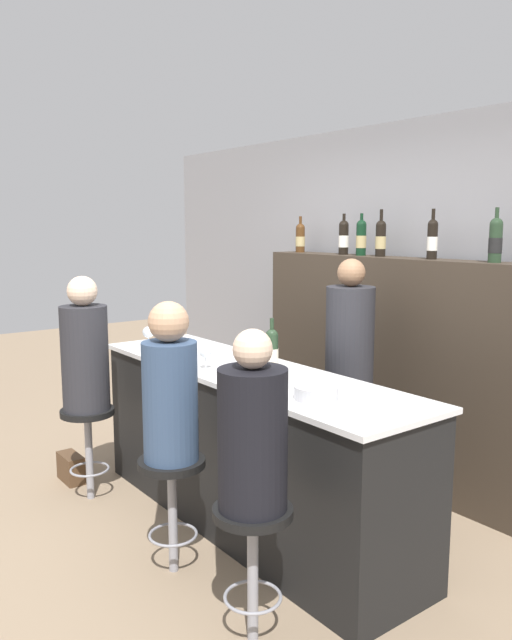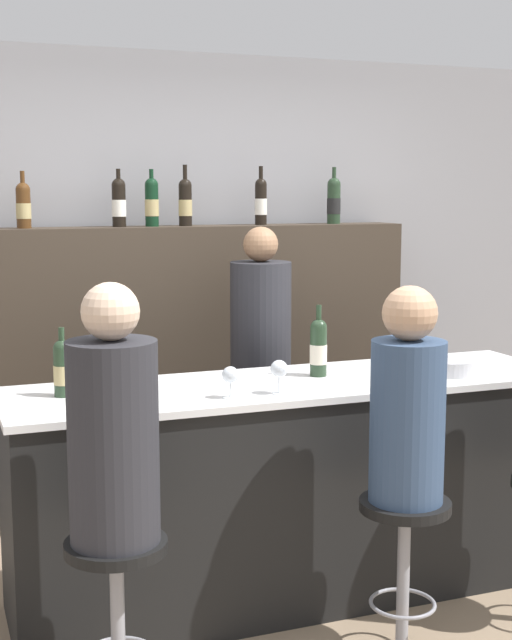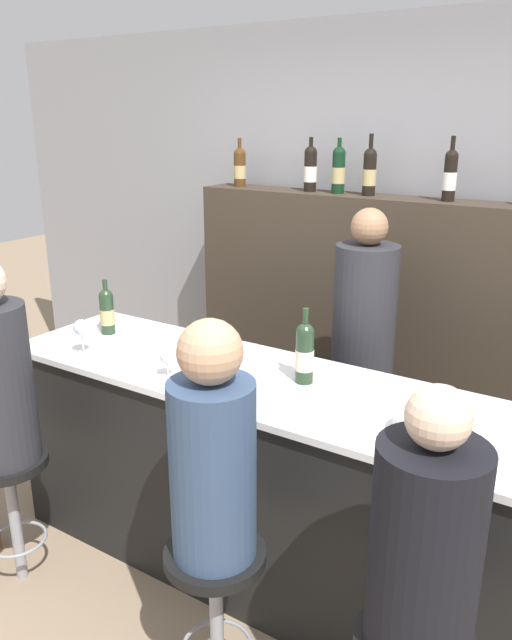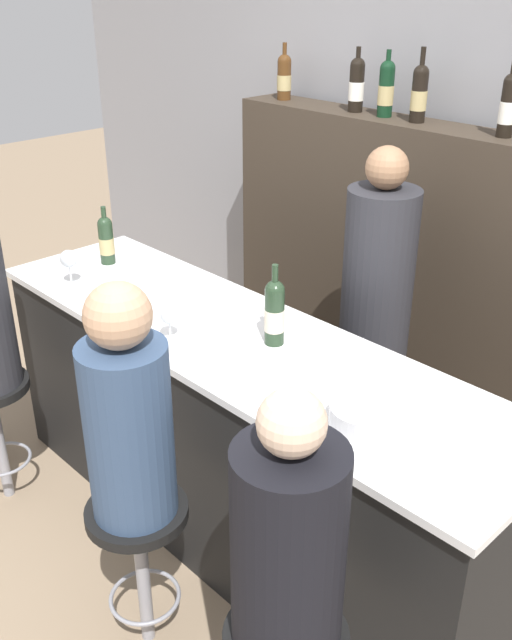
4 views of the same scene
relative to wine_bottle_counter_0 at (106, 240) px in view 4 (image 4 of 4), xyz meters
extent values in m
plane|color=#8C755B|center=(0.99, -0.39, -1.10)|extent=(16.00, 16.00, 0.00)
cube|color=gray|center=(0.99, 1.44, 0.20)|extent=(6.40, 0.05, 2.60)
cube|color=black|center=(0.99, -0.07, -0.63)|extent=(2.49, 0.65, 0.95)
cube|color=white|center=(0.99, -0.07, -0.13)|extent=(2.53, 0.69, 0.03)
cube|color=#382D23|center=(0.99, 1.22, -0.29)|extent=(2.37, 0.28, 1.62)
cylinder|color=#233823|center=(0.00, 0.00, -0.02)|extent=(0.07, 0.07, 0.20)
cylinder|color=tan|center=(0.00, 0.00, -0.03)|extent=(0.07, 0.07, 0.08)
sphere|color=#233823|center=(0.00, 0.00, 0.08)|extent=(0.07, 0.07, 0.07)
cylinder|color=#233823|center=(0.00, 0.00, 0.13)|extent=(0.02, 0.02, 0.07)
cylinder|color=#233823|center=(1.14, 0.00, -0.01)|extent=(0.08, 0.08, 0.22)
cylinder|color=beige|center=(1.14, 0.00, -0.02)|extent=(0.08, 0.08, 0.09)
sphere|color=#233823|center=(1.14, 0.00, 0.10)|extent=(0.08, 0.08, 0.08)
cylinder|color=#233823|center=(1.14, 0.00, 0.16)|extent=(0.02, 0.02, 0.09)
cylinder|color=#4C2D14|center=(0.00, 1.22, 0.62)|extent=(0.08, 0.08, 0.20)
cylinder|color=tan|center=(0.00, 1.22, 0.61)|extent=(0.08, 0.08, 0.08)
sphere|color=#4C2D14|center=(0.00, 1.22, 0.72)|extent=(0.08, 0.08, 0.08)
cylinder|color=#4C2D14|center=(0.00, 1.22, 0.77)|extent=(0.02, 0.02, 0.08)
cylinder|color=black|center=(0.51, 1.22, 0.63)|extent=(0.07, 0.07, 0.23)
cylinder|color=white|center=(0.51, 1.22, 0.62)|extent=(0.08, 0.08, 0.09)
sphere|color=black|center=(0.51, 1.22, 0.74)|extent=(0.07, 0.07, 0.07)
cylinder|color=black|center=(0.51, 1.22, 0.79)|extent=(0.02, 0.02, 0.07)
cylinder|color=black|center=(0.69, 1.22, 0.63)|extent=(0.07, 0.07, 0.23)
cylinder|color=tan|center=(0.69, 1.22, 0.62)|extent=(0.08, 0.08, 0.09)
sphere|color=black|center=(0.69, 1.22, 0.74)|extent=(0.07, 0.07, 0.07)
cylinder|color=black|center=(0.69, 1.22, 0.79)|extent=(0.02, 0.02, 0.07)
cylinder|color=black|center=(0.88, 1.22, 0.63)|extent=(0.07, 0.07, 0.22)
cylinder|color=tan|center=(0.88, 1.22, 0.62)|extent=(0.08, 0.08, 0.09)
sphere|color=black|center=(0.88, 1.22, 0.74)|extent=(0.07, 0.07, 0.07)
cylinder|color=black|center=(0.88, 1.22, 0.80)|extent=(0.02, 0.02, 0.10)
cylinder|color=black|center=(1.33, 1.22, 0.63)|extent=(0.07, 0.07, 0.23)
cylinder|color=white|center=(1.33, 1.22, 0.62)|extent=(0.07, 0.07, 0.09)
sphere|color=black|center=(1.33, 1.22, 0.75)|extent=(0.07, 0.07, 0.07)
cylinder|color=silver|center=(0.11, -0.27, -0.12)|extent=(0.07, 0.07, 0.00)
cylinder|color=silver|center=(0.11, -0.27, -0.07)|extent=(0.01, 0.01, 0.09)
sphere|color=silver|center=(0.11, -0.27, 0.01)|extent=(0.08, 0.08, 0.08)
cylinder|color=silver|center=(0.63, -0.27, -0.12)|extent=(0.07, 0.07, 0.00)
cylinder|color=silver|center=(0.63, -0.27, -0.09)|extent=(0.01, 0.01, 0.06)
sphere|color=silver|center=(0.63, -0.27, -0.02)|extent=(0.07, 0.07, 0.07)
cylinder|color=silver|center=(0.84, -0.27, -0.12)|extent=(0.06, 0.06, 0.00)
cylinder|color=silver|center=(0.84, -0.27, -0.08)|extent=(0.01, 0.01, 0.07)
sphere|color=silver|center=(0.84, -0.27, -0.01)|extent=(0.07, 0.07, 0.07)
cylinder|color=#B7B7BC|center=(1.72, -0.18, -0.09)|extent=(0.22, 0.22, 0.07)
cylinder|color=gray|center=(0.06, -0.71, -0.81)|extent=(0.05, 0.05, 0.59)
torus|color=gray|center=(0.06, -0.71, -0.90)|extent=(0.27, 0.27, 0.02)
cylinder|color=gray|center=(1.19, -0.71, -0.81)|extent=(0.05, 0.05, 0.59)
torus|color=gray|center=(1.19, -0.71, -0.90)|extent=(0.27, 0.27, 0.02)
cylinder|color=black|center=(1.19, -0.71, -0.50)|extent=(0.36, 0.36, 0.04)
cylinder|color=#334766|center=(1.19, -0.71, -0.16)|extent=(0.29, 0.29, 0.63)
sphere|color=tan|center=(1.19, -0.71, 0.26)|extent=(0.21, 0.21, 0.21)
cylinder|color=black|center=(1.90, -0.71, -0.50)|extent=(0.36, 0.36, 0.04)
cylinder|color=black|center=(1.90, -0.71, -0.17)|extent=(0.30, 0.30, 0.62)
sphere|color=beige|center=(1.90, -0.71, 0.23)|extent=(0.17, 0.17, 0.17)
cylinder|color=#28282D|center=(1.12, 0.67, -0.38)|extent=(0.32, 0.32, 1.45)
sphere|color=#936B4C|center=(1.12, 0.67, 0.44)|extent=(0.18, 0.18, 0.18)
camera|label=1|loc=(3.95, -2.25, 0.75)|focal=35.00mm
camera|label=2|loc=(-0.51, -3.61, 0.72)|focal=50.00mm
camera|label=3|loc=(2.28, -2.14, 0.95)|focal=35.00mm
camera|label=4|loc=(2.84, -1.73, 1.19)|focal=40.00mm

